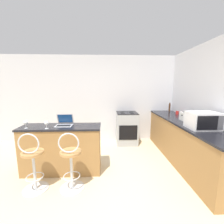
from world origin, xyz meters
name	(u,v)px	position (x,y,z in m)	size (l,w,h in m)	color
ground_plane	(90,192)	(0.00, 0.00, 0.00)	(20.00, 20.00, 0.00)	beige
wall_back	(97,99)	(0.00, 2.45, 1.30)	(12.00, 0.06, 2.60)	silver
breakfast_bar	(62,149)	(-0.61, 0.66, 0.47)	(1.53, 0.51, 0.94)	#9E703D
counter_right	(184,141)	(2.02, 0.96, 0.47)	(0.68, 2.95, 0.94)	#9E703D
bar_stool_near	(33,164)	(-0.91, 0.10, 0.47)	(0.40, 0.40, 1.00)	silver
bar_stool_far	(71,163)	(-0.31, 0.10, 0.47)	(0.40, 0.40, 1.00)	silver
laptop	(65,122)	(-0.55, 0.72, 0.99)	(0.31, 0.28, 0.22)	#B7BABF
microwave	(203,120)	(2.01, 0.39, 1.09)	(0.51, 0.39, 0.30)	silver
toaster	(187,117)	(2.05, 0.99, 1.03)	(0.22, 0.31, 0.19)	silver
stove_range	(127,128)	(0.88, 2.10, 0.47)	(0.60, 0.61, 0.94)	#9EA3A8
wine_glass_tall	(26,123)	(-1.19, 0.53, 1.04)	(0.08, 0.08, 0.15)	silver
wine_glass_short	(46,123)	(-0.81, 0.49, 1.03)	(0.07, 0.07, 0.14)	silver
pepper_mill	(170,107)	(2.21, 2.28, 1.06)	(0.05, 0.05, 0.26)	#4C2D19
mug_red	(177,113)	(2.21, 1.76, 0.98)	(0.09, 0.07, 0.09)	red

